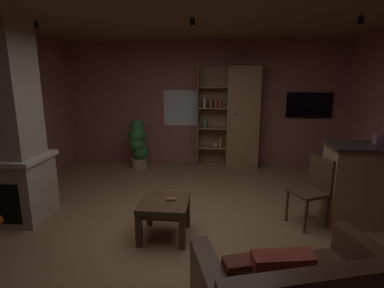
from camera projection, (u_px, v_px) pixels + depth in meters
floor at (189, 229)px, 4.01m from camera, size 6.02×6.18×0.02m
wall_back at (203, 104)px, 6.74m from camera, size 6.14×0.06×2.69m
ceiling at (189, 9)px, 3.40m from camera, size 6.02×6.18×0.02m
window_pane_back at (180, 108)px, 6.77m from camera, size 0.74×0.01×0.78m
stone_fireplace at (6, 134)px, 4.04m from camera, size 0.97×0.77×2.69m
bookshelf_cabinet at (239, 118)px, 6.46m from camera, size 1.30×0.41×2.15m
kitchen_bar_counter at (383, 185)px, 4.04m from camera, size 1.50×0.60×1.09m
tissue_box at (379, 139)px, 3.99m from camera, size 0.12×0.12×0.11m
coffee_table at (164, 208)px, 3.74m from camera, size 0.59×0.62×0.47m
table_book_0 at (171, 199)px, 3.75m from camera, size 0.13×0.10×0.03m
dining_chair at (314, 187)px, 4.03m from camera, size 0.56×0.56×0.92m
potted_floor_plant at (138, 143)px, 6.45m from camera, size 0.39×0.40×1.06m
wall_mounted_tv at (309, 105)px, 6.47m from camera, size 0.95×0.06×0.54m
track_light_spot_0 at (35, 25)px, 4.00m from camera, size 0.07×0.07×0.09m
track_light_spot_1 at (192, 22)px, 3.77m from camera, size 0.07×0.07×0.09m
track_light_spot_2 at (361, 20)px, 3.64m from camera, size 0.07×0.07×0.09m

